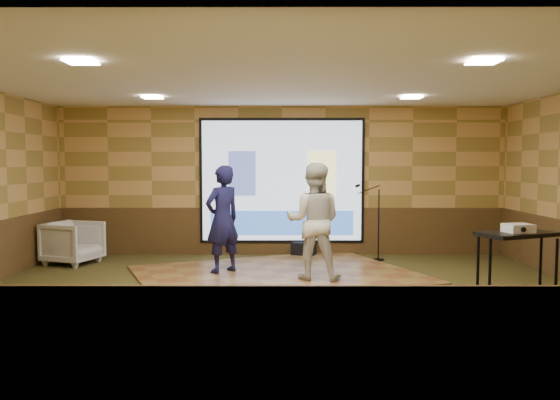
{
  "coord_description": "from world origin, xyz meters",
  "views": [
    {
      "loc": [
        -0.01,
        -7.54,
        1.88
      ],
      "look_at": [
        -0.03,
        0.76,
        1.3
      ],
      "focal_mm": 35.0,
      "sensor_mm": 36.0,
      "label": 1
    }
  ],
  "objects_px": {
    "mic_stand": "(376,235)",
    "banquet_chair": "(73,243)",
    "projector_screen": "(282,182)",
    "player_left": "(223,219)",
    "duffel_bag": "(304,249)",
    "av_table": "(516,255)",
    "player_right": "(314,221)",
    "dance_floor": "(278,275)",
    "projector": "(518,228)"
  },
  "relations": [
    {
      "from": "player_left",
      "to": "player_right",
      "type": "xyz_separation_m",
      "value": [
        1.49,
        -0.51,
        0.02
      ]
    },
    {
      "from": "banquet_chair",
      "to": "duffel_bag",
      "type": "relative_size",
      "value": 1.95
    },
    {
      "from": "av_table",
      "to": "duffel_bag",
      "type": "distance_m",
      "value": 4.77
    },
    {
      "from": "dance_floor",
      "to": "player_left",
      "type": "distance_m",
      "value": 1.3
    },
    {
      "from": "av_table",
      "to": "banquet_chair",
      "type": "xyz_separation_m",
      "value": [
        -6.78,
        3.19,
        -0.32
      ]
    },
    {
      "from": "projector_screen",
      "to": "player_left",
      "type": "xyz_separation_m",
      "value": [
        -0.99,
        -1.92,
        -0.55
      ]
    },
    {
      "from": "projector_screen",
      "to": "duffel_bag",
      "type": "distance_m",
      "value": 1.42
    },
    {
      "from": "av_table",
      "to": "mic_stand",
      "type": "xyz_separation_m",
      "value": [
        -1.14,
        3.61,
        -0.22
      ]
    },
    {
      "from": "player_right",
      "to": "banquet_chair",
      "type": "height_order",
      "value": "player_right"
    },
    {
      "from": "mic_stand",
      "to": "duffel_bag",
      "type": "distance_m",
      "value": 1.47
    },
    {
      "from": "player_right",
      "to": "duffel_bag",
      "type": "distance_m",
      "value": 2.38
    },
    {
      "from": "projector_screen",
      "to": "player_right",
      "type": "xyz_separation_m",
      "value": [
        0.5,
        -2.43,
        -0.53
      ]
    },
    {
      "from": "mic_stand",
      "to": "projector_screen",
      "type": "bearing_deg",
      "value": 163.22
    },
    {
      "from": "player_left",
      "to": "projector",
      "type": "xyz_separation_m",
      "value": [
        3.92,
        -2.33,
        0.13
      ]
    },
    {
      "from": "projector",
      "to": "duffel_bag",
      "type": "distance_m",
      "value": 4.86
    },
    {
      "from": "dance_floor",
      "to": "player_left",
      "type": "height_order",
      "value": "player_left"
    },
    {
      "from": "banquet_chair",
      "to": "dance_floor",
      "type": "bearing_deg",
      "value": -86.22
    },
    {
      "from": "player_right",
      "to": "av_table",
      "type": "relative_size",
      "value": 1.82
    },
    {
      "from": "dance_floor",
      "to": "mic_stand",
      "type": "xyz_separation_m",
      "value": [
        1.87,
        1.45,
        0.48
      ]
    },
    {
      "from": "mic_stand",
      "to": "banquet_chair",
      "type": "xyz_separation_m",
      "value": [
        -5.65,
        -0.42,
        -0.1
      ]
    },
    {
      "from": "projector_screen",
      "to": "dance_floor",
      "type": "height_order",
      "value": "projector_screen"
    },
    {
      "from": "banquet_chair",
      "to": "av_table",
      "type": "bearing_deg",
      "value": -96.17
    },
    {
      "from": "projector",
      "to": "duffel_bag",
      "type": "bearing_deg",
      "value": 110.26
    },
    {
      "from": "projector_screen",
      "to": "banquet_chair",
      "type": "bearing_deg",
      "value": -165.11
    },
    {
      "from": "projector_screen",
      "to": "mic_stand",
      "type": "xyz_separation_m",
      "value": [
        1.79,
        -0.6,
        -0.98
      ]
    },
    {
      "from": "player_left",
      "to": "banquet_chair",
      "type": "bearing_deg",
      "value": -59.26
    },
    {
      "from": "banquet_chair",
      "to": "player_left",
      "type": "bearing_deg",
      "value": -88.35
    },
    {
      "from": "player_left",
      "to": "duffel_bag",
      "type": "height_order",
      "value": "player_left"
    },
    {
      "from": "projector",
      "to": "player_right",
      "type": "bearing_deg",
      "value": 131.86
    },
    {
      "from": "dance_floor",
      "to": "banquet_chair",
      "type": "xyz_separation_m",
      "value": [
        -3.78,
        1.03,
        0.38
      ]
    },
    {
      "from": "player_left",
      "to": "projector",
      "type": "distance_m",
      "value": 4.56
    },
    {
      "from": "dance_floor",
      "to": "mic_stand",
      "type": "relative_size",
      "value": 2.99
    },
    {
      "from": "av_table",
      "to": "player_left",
      "type": "bearing_deg",
      "value": 149.66
    },
    {
      "from": "player_left",
      "to": "projector_screen",
      "type": "bearing_deg",
      "value": -159.19
    },
    {
      "from": "projector_screen",
      "to": "av_table",
      "type": "relative_size",
      "value": 3.29
    },
    {
      "from": "projector_screen",
      "to": "player_left",
      "type": "distance_m",
      "value": 2.23
    },
    {
      "from": "mic_stand",
      "to": "dance_floor",
      "type": "bearing_deg",
      "value": -140.32
    },
    {
      "from": "dance_floor",
      "to": "player_left",
      "type": "relative_size",
      "value": 2.45
    },
    {
      "from": "projector_screen",
      "to": "player_left",
      "type": "height_order",
      "value": "projector_screen"
    },
    {
      "from": "mic_stand",
      "to": "banquet_chair",
      "type": "relative_size",
      "value": 1.69
    },
    {
      "from": "dance_floor",
      "to": "banquet_chair",
      "type": "relative_size",
      "value": 5.06
    },
    {
      "from": "player_left",
      "to": "mic_stand",
      "type": "bearing_deg",
      "value": 163.39
    },
    {
      "from": "player_left",
      "to": "duffel_bag",
      "type": "bearing_deg",
      "value": -171.36
    },
    {
      "from": "player_left",
      "to": "projector",
      "type": "height_order",
      "value": "player_left"
    },
    {
      "from": "projector_screen",
      "to": "player_right",
      "type": "relative_size",
      "value": 1.81
    },
    {
      "from": "projector_screen",
      "to": "projector",
      "type": "xyz_separation_m",
      "value": [
        2.93,
        -4.25,
        -0.41
      ]
    },
    {
      "from": "player_left",
      "to": "player_right",
      "type": "relative_size",
      "value": 0.98
    },
    {
      "from": "player_right",
      "to": "projector",
      "type": "bearing_deg",
      "value": 151.81
    },
    {
      "from": "player_right",
      "to": "banquet_chair",
      "type": "relative_size",
      "value": 2.11
    },
    {
      "from": "projector_screen",
      "to": "mic_stand",
      "type": "height_order",
      "value": "projector_screen"
    }
  ]
}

